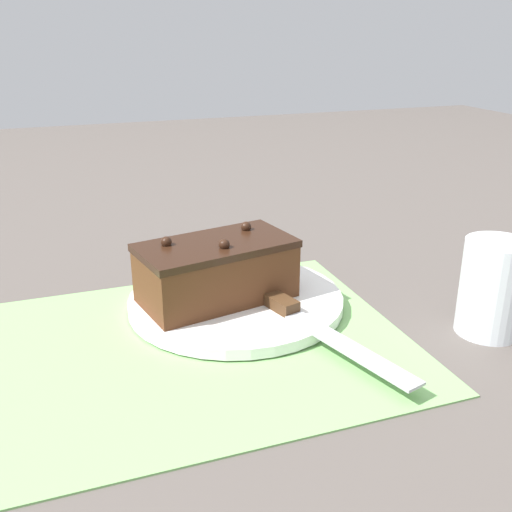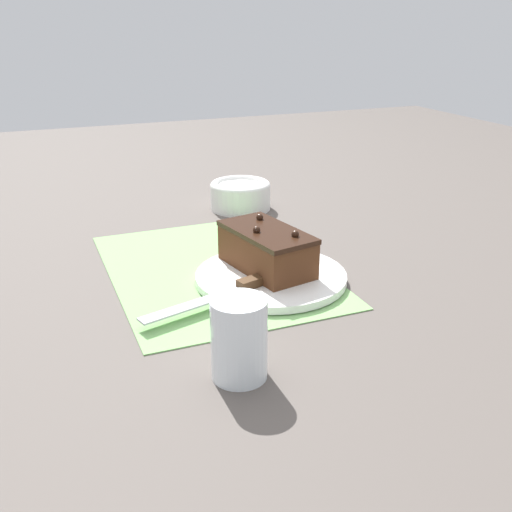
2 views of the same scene
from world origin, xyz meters
The scene contains 7 objects.
ground_plane centered at (0.00, 0.00, 0.00)m, with size 3.00×3.00×0.00m, color #544C47.
placemat_woven centered at (0.00, 0.00, 0.00)m, with size 0.46×0.34×0.00m, color #7AB266.
cake_plate centered at (0.08, 0.07, 0.01)m, with size 0.24×0.24×0.01m.
chocolate_cake centered at (0.06, 0.07, 0.05)m, with size 0.18×0.12×0.08m.
serving_knife centered at (0.13, 0.00, 0.02)m, with size 0.09×0.24×0.01m.
drinking_glass centered at (0.32, -0.07, 0.05)m, with size 0.07×0.07×0.10m.
small_bowl centered at (-0.30, 0.16, 0.03)m, with size 0.13×0.13×0.06m.
Camera 2 is at (0.89, -0.28, 0.40)m, focal length 42.00 mm.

